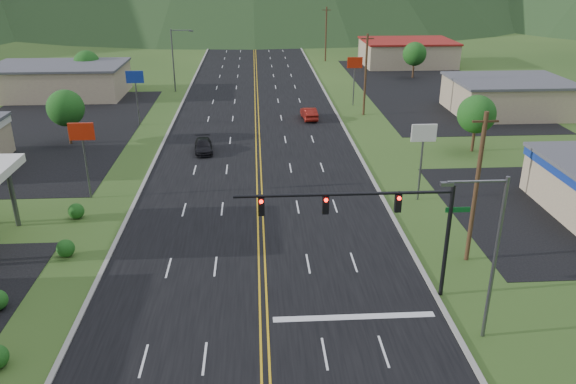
{
  "coord_description": "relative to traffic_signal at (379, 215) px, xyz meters",
  "views": [
    {
      "loc": [
        -0.21,
        -13.7,
        18.42
      ],
      "look_at": [
        1.78,
        19.49,
        4.5
      ],
      "focal_mm": 35.0,
      "sensor_mm": 36.0,
      "label": 1
    }
  ],
  "objects": [
    {
      "name": "traffic_signal",
      "position": [
        0.0,
        0.0,
        0.0
      ],
      "size": [
        13.1,
        0.43,
        7.0
      ],
      "color": "black",
      "rests_on": "ground"
    },
    {
      "name": "streetlight_east",
      "position": [
        4.7,
        -4.0,
        -0.15
      ],
      "size": [
        3.28,
        0.25,
        9.0
      ],
      "color": "#59595E",
      "rests_on": "ground"
    },
    {
      "name": "streetlight_west",
      "position": [
        -18.16,
        56.0,
        -0.15
      ],
      "size": [
        3.28,
        0.25,
        9.0
      ],
      "color": "#59595E",
      "rests_on": "ground"
    },
    {
      "name": "building_west_far",
      "position": [
        -34.48,
        54.0,
        -3.07
      ],
      "size": [
        18.4,
        11.4,
        4.5
      ],
      "color": "#9F866E",
      "rests_on": "ground"
    },
    {
      "name": "building_east_mid",
      "position": [
        25.52,
        41.0,
        -3.17
      ],
      "size": [
        14.4,
        11.4,
        4.3
      ],
      "color": "#9F866E",
      "rests_on": "ground"
    },
    {
      "name": "building_east_far",
      "position": [
        21.52,
        76.0,
        -3.07
      ],
      "size": [
        16.4,
        12.4,
        4.5
      ],
      "color": "#9F866E",
      "rests_on": "ground"
    },
    {
      "name": "pole_sign_west_a",
      "position": [
        -20.48,
        16.0,
        -0.28
      ],
      "size": [
        2.0,
        0.18,
        6.4
      ],
      "color": "#59595E",
      "rests_on": "ground"
    },
    {
      "name": "pole_sign_west_b",
      "position": [
        -20.48,
        38.0,
        -0.28
      ],
      "size": [
        2.0,
        0.18,
        6.4
      ],
      "color": "#59595E",
      "rests_on": "ground"
    },
    {
      "name": "pole_sign_east_a",
      "position": [
        6.52,
        14.0,
        -0.28
      ],
      "size": [
        2.0,
        0.18,
        6.4
      ],
      "color": "#59595E",
      "rests_on": "ground"
    },
    {
      "name": "pole_sign_east_b",
      "position": [
        6.52,
        46.0,
        -0.28
      ],
      "size": [
        2.0,
        0.18,
        6.4
      ],
      "color": "#59595E",
      "rests_on": "ground"
    },
    {
      "name": "tree_west_a",
      "position": [
        -26.48,
        31.0,
        -1.44
      ],
      "size": [
        3.84,
        3.84,
        5.82
      ],
      "color": "#382314",
      "rests_on": "ground"
    },
    {
      "name": "tree_west_b",
      "position": [
        -31.48,
        58.0,
        -1.44
      ],
      "size": [
        3.84,
        3.84,
        5.82
      ],
      "color": "#382314",
      "rests_on": "ground"
    },
    {
      "name": "tree_east_a",
      "position": [
        15.52,
        26.0,
        -1.44
      ],
      "size": [
        3.84,
        3.84,
        5.82
      ],
      "color": "#382314",
      "rests_on": "ground"
    },
    {
      "name": "tree_east_b",
      "position": [
        19.52,
        64.0,
        -1.44
      ],
      "size": [
        3.84,
        3.84,
        5.82
      ],
      "color": "#382314",
      "rests_on": "ground"
    },
    {
      "name": "utility_pole_a",
      "position": [
        7.02,
        4.0,
        -0.2
      ],
      "size": [
        1.6,
        0.28,
        10.0
      ],
      "color": "#382314",
      "rests_on": "ground"
    },
    {
      "name": "utility_pole_b",
      "position": [
        7.02,
        41.0,
        -0.2
      ],
      "size": [
        1.6,
        0.28,
        10.0
      ],
      "color": "#382314",
      "rests_on": "ground"
    },
    {
      "name": "utility_pole_c",
      "position": [
        7.02,
        81.0,
        -0.2
      ],
      "size": [
        1.6,
        0.28,
        10.0
      ],
      "color": "#382314",
      "rests_on": "ground"
    },
    {
      "name": "utility_pole_d",
      "position": [
        7.02,
        121.0,
        -0.2
      ],
      "size": [
        1.6,
        0.28,
        10.0
      ],
      "color": "#382314",
      "rests_on": "ground"
    },
    {
      "name": "car_dark_mid",
      "position": [
        -12.04,
        27.31,
        -4.7
      ],
      "size": [
        2.24,
        4.52,
        1.26
      ],
      "primitive_type": "imported",
      "rotation": [
        0.0,
        0.0,
        0.11
      ],
      "color": "black",
      "rests_on": "ground"
    },
    {
      "name": "car_red_far",
      "position": [
        -0.09,
        39.24,
        -4.6
      ],
      "size": [
        1.91,
        4.55,
        1.46
      ],
      "primitive_type": "imported",
      "rotation": [
        0.0,
        0.0,
        3.23
      ],
      "color": "maroon",
      "rests_on": "ground"
    }
  ]
}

